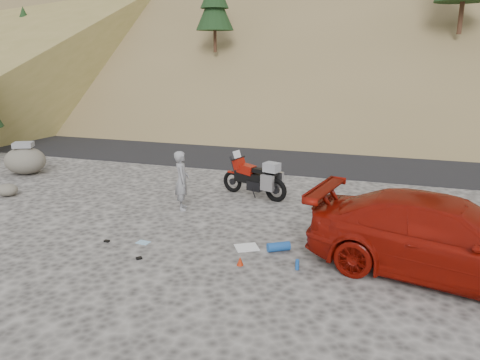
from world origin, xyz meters
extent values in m
plane|color=#3D3A38|center=(0.00, 0.00, 0.00)|extent=(140.00, 140.00, 0.00)
cube|color=black|center=(0.00, 9.00, 0.00)|extent=(120.00, 7.00, 0.05)
cube|color=brown|center=(2.00, 30.00, 8.00)|extent=(110.00, 51.90, 46.72)
cylinder|color=#3B2215|center=(-4.00, 14.00, 4.90)|extent=(0.17, 0.17, 1.40)
cone|color=black|center=(-4.00, 14.00, 6.44)|extent=(2.00, 2.00, 2.25)
cylinder|color=#3B2215|center=(8.00, 15.00, 5.94)|extent=(0.22, 0.22, 1.82)
cylinder|color=#3B2215|center=(-18.00, 16.00, 3.57)|extent=(0.15, 0.15, 1.26)
cone|color=black|center=(-18.00, 16.00, 4.96)|extent=(1.80, 1.80, 2.03)
cone|color=black|center=(-18.00, 16.00, 5.72)|extent=(1.35, 1.35, 1.58)
cone|color=black|center=(-18.00, 16.00, 6.49)|extent=(0.90, 0.90, 1.13)
torus|color=black|center=(0.65, 2.98, 0.34)|extent=(0.68, 0.33, 0.68)
cylinder|color=black|center=(0.65, 2.98, 0.34)|extent=(0.21, 0.12, 0.21)
torus|color=black|center=(2.16, 2.47, 0.34)|extent=(0.73, 0.36, 0.72)
cylinder|color=black|center=(2.16, 2.47, 0.34)|extent=(0.24, 0.15, 0.23)
cylinder|color=black|center=(0.72, 2.95, 0.72)|extent=(0.38, 0.18, 0.83)
cylinder|color=black|center=(0.86, 2.91, 1.11)|extent=(0.25, 0.62, 0.05)
cube|color=black|center=(1.38, 2.74, 0.56)|extent=(1.25, 0.63, 0.31)
cube|color=black|center=(1.47, 2.70, 0.36)|extent=(0.54, 0.44, 0.29)
cube|color=maroon|center=(1.15, 2.81, 0.82)|extent=(0.61, 0.46, 0.32)
cube|color=maroon|center=(0.89, 2.90, 0.94)|extent=(0.40, 0.43, 0.36)
cube|color=silver|center=(0.82, 2.92, 1.21)|extent=(0.21, 0.33, 0.26)
cube|color=black|center=(1.62, 2.65, 0.84)|extent=(0.61, 0.39, 0.12)
cube|color=black|center=(1.99, 2.53, 0.80)|extent=(0.40, 0.29, 0.10)
cube|color=silver|center=(1.94, 2.26, 0.60)|extent=(0.43, 0.25, 0.46)
cube|color=silver|center=(2.11, 2.77, 0.60)|extent=(0.43, 0.25, 0.46)
cube|color=gray|center=(2.01, 2.52, 1.01)|extent=(0.52, 0.47, 0.27)
cube|color=maroon|center=(0.65, 2.98, 0.65)|extent=(0.33, 0.21, 0.04)
cylinder|color=black|center=(1.46, 2.51, 0.18)|extent=(0.09, 0.21, 0.37)
cylinder|color=silver|center=(1.91, 2.40, 0.41)|extent=(0.47, 0.24, 0.13)
imported|color=gray|center=(-0.16, 1.00, 0.00)|extent=(0.62, 0.72, 1.65)
imported|color=maroon|center=(6.37, -1.13, 0.00)|extent=(5.66, 3.23, 1.55)
ellipsoid|color=#534E47|center=(-7.14, 2.87, 0.48)|extent=(1.76, 1.59, 0.97)
cube|color=gray|center=(-7.14, 2.87, 1.06)|extent=(0.80, 0.74, 0.18)
ellipsoid|color=#534E47|center=(-5.76, 0.52, 0.19)|extent=(0.78, 0.74, 0.38)
cube|color=white|center=(2.32, -1.01, 0.01)|extent=(0.66, 0.64, 0.02)
cylinder|color=#1A4E9E|center=(3.04, -0.97, 0.10)|extent=(0.54, 0.44, 0.20)
cylinder|color=#1A4E9E|center=(3.61, -1.74, 0.11)|extent=(0.09, 0.09, 0.22)
cone|color=#A8270B|center=(2.45, -1.90, 0.09)|extent=(0.16, 0.16, 0.18)
cube|color=black|center=(-0.87, -1.67, 0.02)|extent=(0.13, 0.10, 0.03)
cube|color=black|center=(0.31, -2.27, 0.02)|extent=(0.15, 0.15, 0.04)
cube|color=#8BB9D7|center=(-0.04, -1.46, 0.01)|extent=(0.32, 0.25, 0.01)
camera|label=1|loc=(5.12, -10.32, 4.27)|focal=35.00mm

